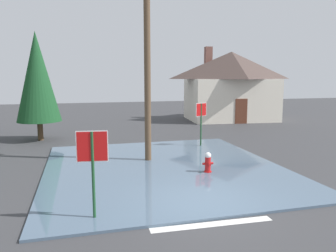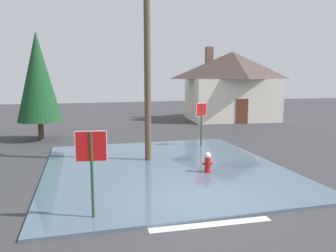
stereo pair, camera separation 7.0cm
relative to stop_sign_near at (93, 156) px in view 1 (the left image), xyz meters
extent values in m
cube|color=#38383A|center=(3.22, 0.27, -1.79)|extent=(80.00, 80.00, 0.10)
cube|color=#4C6075|center=(3.02, 4.36, -1.70)|extent=(9.50, 10.43, 0.08)
cube|color=silver|center=(2.93, -1.06, -1.73)|extent=(3.29, 0.40, 0.01)
cylinder|color=#1E4C28|center=(0.00, 0.00, -0.54)|extent=(0.08, 0.08, 2.39)
cube|color=white|center=(0.00, 0.00, 0.27)|extent=(0.81, 0.12, 0.82)
cube|color=red|center=(0.00, 0.00, 0.27)|extent=(0.77, 0.12, 0.77)
cylinder|color=red|center=(4.49, 3.18, -1.69)|extent=(0.31, 0.31, 0.10)
cylinder|color=red|center=(4.49, 3.18, -1.35)|extent=(0.23, 0.23, 0.57)
sphere|color=white|center=(4.49, 3.18, -1.00)|extent=(0.25, 0.25, 0.25)
cylinder|color=red|center=(4.33, 3.18, -1.32)|extent=(0.10, 0.09, 0.09)
cylinder|color=red|center=(4.66, 3.18, -1.32)|extent=(0.10, 0.09, 0.09)
cylinder|color=red|center=(4.49, 3.01, -1.32)|extent=(0.11, 0.10, 0.11)
cylinder|color=brown|center=(2.62, 5.65, 2.37)|extent=(0.28, 0.28, 8.21)
cylinder|color=#1E4C28|center=(6.00, 7.96, -0.56)|extent=(0.08, 0.08, 2.36)
cube|color=white|center=(6.00, 7.96, 0.29)|extent=(0.67, 0.25, 0.70)
cube|color=red|center=(6.00, 7.96, 0.29)|extent=(0.63, 0.25, 0.66)
cube|color=silver|center=(12.51, 18.05, 0.04)|extent=(7.63, 5.76, 3.55)
pyramid|color=#473833|center=(12.51, 18.05, 2.97)|extent=(8.25, 6.22, 2.31)
cube|color=brown|center=(10.81, 19.13, 3.54)|extent=(0.65, 0.65, 2.08)
cube|color=#592D1E|center=(12.26, 15.49, -0.74)|extent=(1.00, 0.16, 2.00)
cylinder|color=#4C3823|center=(-2.57, 12.23, -1.17)|extent=(0.32, 0.32, 1.14)
cone|color=#194723|center=(-2.57, 12.23, 2.01)|extent=(2.54, 2.54, 5.21)
camera|label=1|loc=(-0.29, -8.62, 2.06)|focal=35.61mm
camera|label=2|loc=(-0.22, -8.64, 2.06)|focal=35.61mm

